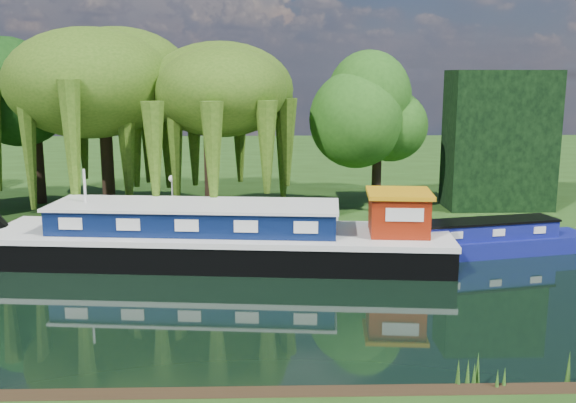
{
  "coord_description": "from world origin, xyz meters",
  "views": [
    {
      "loc": [
        5.71,
        -22.91,
        8.18
      ],
      "look_at": [
        6.44,
        4.27,
        2.8
      ],
      "focal_mm": 40.0,
      "sensor_mm": 36.0,
      "label": 1
    }
  ],
  "objects_px": {
    "dutch_barge": "(224,238)",
    "narrowboat": "(469,242)",
    "red_dinghy": "(3,249)",
    "white_cruiser": "(527,249)"
  },
  "relations": [
    {
      "from": "dutch_barge",
      "to": "narrowboat",
      "type": "distance_m",
      "value": 11.22
    },
    {
      "from": "red_dinghy",
      "to": "white_cruiser",
      "type": "xyz_separation_m",
      "value": [
        25.08,
        -0.83,
        0.0
      ]
    },
    {
      "from": "narrowboat",
      "to": "red_dinghy",
      "type": "bearing_deg",
      "value": 163.57
    },
    {
      "from": "dutch_barge",
      "to": "narrowboat",
      "type": "height_order",
      "value": "dutch_barge"
    },
    {
      "from": "dutch_barge",
      "to": "red_dinghy",
      "type": "relative_size",
      "value": 6.57
    },
    {
      "from": "dutch_barge",
      "to": "white_cruiser",
      "type": "relative_size",
      "value": 8.24
    },
    {
      "from": "red_dinghy",
      "to": "white_cruiser",
      "type": "bearing_deg",
      "value": -82.15
    },
    {
      "from": "dutch_barge",
      "to": "white_cruiser",
      "type": "xyz_separation_m",
      "value": [
        14.28,
        1.56,
        -1.06
      ]
    },
    {
      "from": "red_dinghy",
      "to": "white_cruiser",
      "type": "distance_m",
      "value": 25.09
    },
    {
      "from": "red_dinghy",
      "to": "white_cruiser",
      "type": "height_order",
      "value": "white_cruiser"
    }
  ]
}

